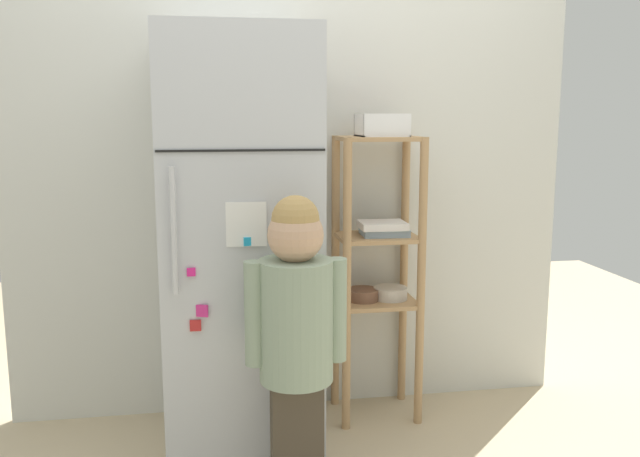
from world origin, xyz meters
TOP-DOWN VIEW (x-y plane):
  - ground_plane at (0.00, 0.00)m, footprint 6.00×6.00m
  - kitchen_wall_back at (0.00, 0.35)m, footprint 2.49×0.03m
  - refrigerator at (-0.26, 0.02)m, footprint 0.59×0.64m
  - child_standing at (-0.09, -0.44)m, footprint 0.35×0.26m
  - pantry_shelf_unit at (0.35, 0.17)m, footprint 0.36×0.29m
  - fruit_bin at (0.36, 0.16)m, footprint 0.20×0.19m

SIDE VIEW (x-z plane):
  - ground_plane at x=0.00m, z-range 0.00..0.00m
  - child_standing at x=-0.09m, z-range 0.11..1.19m
  - pantry_shelf_unit at x=0.35m, z-range 0.09..1.33m
  - refrigerator at x=-0.26m, z-range 0.00..1.65m
  - kitchen_wall_back at x=0.00m, z-range 0.00..2.15m
  - fruit_bin at x=0.36m, z-range 1.23..1.33m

